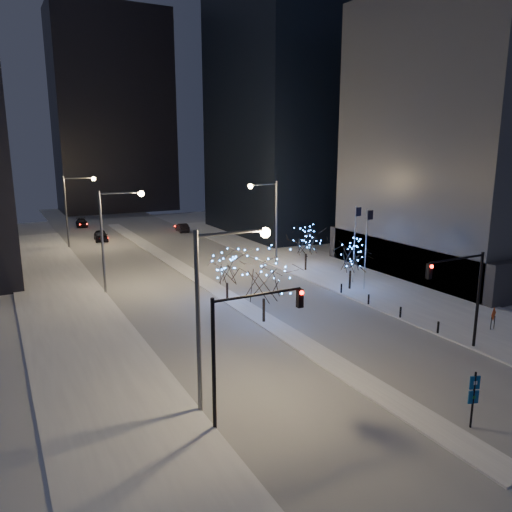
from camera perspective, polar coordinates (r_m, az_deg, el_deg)
ground at (r=31.74m, az=12.66°, el=-14.28°), size 160.00×160.00×0.00m
road at (r=60.98m, az=-9.07°, el=-1.03°), size 20.00×130.00×0.02m
median at (r=56.39m, az=-7.42°, el=-2.02°), size 2.00×80.00×0.15m
east_sidewalk at (r=55.19m, az=11.15°, el=-2.48°), size 10.00×90.00×0.15m
west_sidewalk at (r=43.85m, az=-20.13°, el=-6.99°), size 8.00×90.00×0.15m
midrise_block at (r=65.83m, az=26.17°, el=12.03°), size 30.00×22.00×30.00m
plinth at (r=66.94m, az=25.10°, el=0.89°), size 30.00×24.00×4.00m
horizon_block at (r=116.14m, az=-16.04°, el=15.46°), size 24.00×14.00×42.00m
street_lamp_w_near at (r=26.41m, az=-4.56°, el=-4.37°), size 4.40×0.56×10.00m
street_lamp_w_mid at (r=49.84m, az=-16.07°, el=3.21°), size 4.40×0.56×10.00m
street_lamp_w_far at (r=74.31m, az=-20.14°, el=5.87°), size 4.40×0.56×10.00m
street_lamp_east at (r=59.35m, az=1.59°, el=5.08°), size 3.90×0.56×10.00m
traffic_signal_west at (r=25.46m, az=-1.63°, el=-9.14°), size 5.26×0.43×7.00m
traffic_signal_east at (r=36.82m, az=22.69°, el=-3.25°), size 5.26×0.43×7.00m
flagpoles at (r=51.06m, az=11.87°, el=1.71°), size 1.35×2.60×8.00m
bollards at (r=44.77m, az=14.41°, el=-5.50°), size 0.16×12.16×0.90m
car_near at (r=78.93m, az=-17.31°, el=2.23°), size 2.37×4.85×1.59m
car_mid at (r=84.36m, az=-8.44°, el=3.23°), size 1.82×4.36×1.40m
car_far at (r=93.93m, az=-19.30°, el=3.59°), size 2.36×4.84×1.36m
holiday_tree_median_near at (r=39.79m, az=0.91°, el=-2.35°), size 6.01×6.01×6.01m
holiday_tree_median_far at (r=45.79m, az=-3.35°, el=-1.50°), size 4.40×4.40×4.51m
holiday_tree_plaza_near at (r=50.05m, az=10.80°, el=-0.00°), size 4.49×4.49×5.14m
holiday_tree_plaza_far at (r=56.95m, az=5.76°, el=1.72°), size 4.87×4.87×5.19m
wayfinding_sign at (r=28.35m, az=23.62°, el=-14.24°), size 0.54×0.24×3.08m
construction_sign at (r=43.03m, az=25.50°, el=-6.22°), size 1.02×0.43×1.78m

